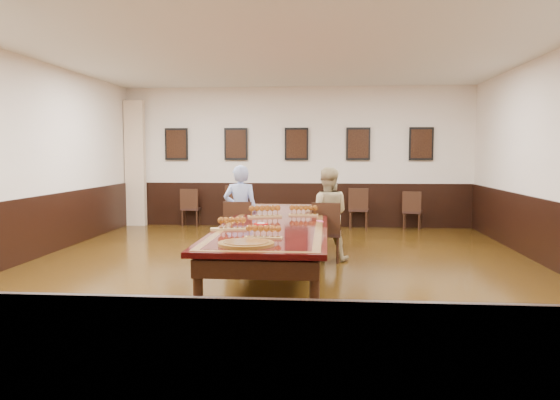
# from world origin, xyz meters

# --- Properties ---
(floor) EXTENTS (8.00, 10.00, 0.02)m
(floor) POSITION_xyz_m (0.00, 0.00, -0.01)
(floor) COLOR black
(floor) RESTS_ON ground
(ceiling) EXTENTS (8.00, 10.00, 0.02)m
(ceiling) POSITION_xyz_m (0.00, 0.00, 3.21)
(ceiling) COLOR white
(ceiling) RESTS_ON floor
(wall_back) EXTENTS (8.00, 0.02, 3.20)m
(wall_back) POSITION_xyz_m (0.00, 5.01, 1.60)
(wall_back) COLOR #F5E0CD
(wall_back) RESTS_ON floor
(wall_front) EXTENTS (8.00, 0.02, 3.20)m
(wall_front) POSITION_xyz_m (0.00, -5.01, 1.60)
(wall_front) COLOR #F5E0CD
(wall_front) RESTS_ON floor
(wall_left) EXTENTS (0.02, 10.00, 3.20)m
(wall_left) POSITION_xyz_m (-4.01, 0.00, 1.60)
(wall_left) COLOR #F5E0CD
(wall_left) RESTS_ON floor
(chair_man) EXTENTS (0.45, 0.49, 0.95)m
(chair_man) POSITION_xyz_m (-0.68, 0.95, 0.47)
(chair_man) COLOR black
(chair_man) RESTS_ON floor
(chair_woman) EXTENTS (0.47, 0.50, 0.94)m
(chair_woman) POSITION_xyz_m (0.69, 0.94, 0.47)
(chair_woman) COLOR black
(chair_woman) RESTS_ON floor
(spare_chair_a) EXTENTS (0.42, 0.46, 0.87)m
(spare_chair_a) POSITION_xyz_m (-2.44, 4.79, 0.44)
(spare_chair_a) COLOR black
(spare_chair_a) RESTS_ON floor
(spare_chair_b) EXTENTS (0.53, 0.56, 0.97)m
(spare_chair_b) POSITION_xyz_m (-1.39, 4.69, 0.48)
(spare_chair_b) COLOR black
(spare_chair_b) RESTS_ON floor
(spare_chair_c) EXTENTS (0.49, 0.52, 0.92)m
(spare_chair_c) POSITION_xyz_m (1.42, 4.69, 0.46)
(spare_chair_c) COLOR black
(spare_chair_c) RESTS_ON floor
(spare_chair_d) EXTENTS (0.50, 0.52, 0.86)m
(spare_chair_d) POSITION_xyz_m (2.59, 4.64, 0.43)
(spare_chair_d) COLOR black
(spare_chair_d) RESTS_ON floor
(person_man) EXTENTS (0.56, 0.37, 1.51)m
(person_man) POSITION_xyz_m (-0.68, 1.05, 0.75)
(person_man) COLOR #4F6CC6
(person_man) RESTS_ON floor
(person_woman) EXTENTS (0.76, 0.61, 1.47)m
(person_woman) POSITION_xyz_m (0.70, 1.04, 0.74)
(person_woman) COLOR tan
(person_woman) RESTS_ON floor
(pink_phone) EXTENTS (0.10, 0.14, 0.01)m
(pink_phone) POSITION_xyz_m (0.60, -0.02, 0.76)
(pink_phone) COLOR #F6528D
(pink_phone) RESTS_ON conference_table
(curtain) EXTENTS (0.45, 0.18, 2.90)m
(curtain) POSITION_xyz_m (-3.75, 4.82, 1.45)
(curtain) COLOR beige
(curtain) RESTS_ON floor
(wainscoting) EXTENTS (8.00, 10.00, 1.00)m
(wainscoting) POSITION_xyz_m (0.00, 0.00, 0.50)
(wainscoting) COLOR black
(wainscoting) RESTS_ON floor
(conference_table) EXTENTS (1.40, 5.00, 0.76)m
(conference_table) POSITION_xyz_m (0.00, 0.00, 0.61)
(conference_table) COLOR black
(conference_table) RESTS_ON floor
(posters) EXTENTS (6.14, 0.04, 0.74)m
(posters) POSITION_xyz_m (0.00, 4.94, 1.90)
(posters) COLOR black
(posters) RESTS_ON wall_back
(flight_a) EXTENTS (0.51, 0.28, 0.18)m
(flight_a) POSITION_xyz_m (-0.21, 0.37, 0.84)
(flight_a) COLOR #9E7842
(flight_a) RESTS_ON conference_table
(flight_b) EXTENTS (0.45, 0.14, 0.17)m
(flight_b) POSITION_xyz_m (0.34, 0.61, 0.83)
(flight_b) COLOR #9E7842
(flight_b) RESTS_ON conference_table
(flight_c) EXTENTS (0.46, 0.20, 0.17)m
(flight_c) POSITION_xyz_m (-0.50, -0.98, 0.83)
(flight_c) COLOR #9E7842
(flight_c) RESTS_ON conference_table
(flight_d) EXTENTS (0.42, 0.15, 0.16)m
(flight_d) POSITION_xyz_m (-0.00, -1.61, 0.82)
(flight_d) COLOR #9E7842
(flight_d) RESTS_ON conference_table
(red_plate_grp) EXTENTS (0.19, 0.19, 0.02)m
(red_plate_grp) POSITION_xyz_m (-0.18, -0.43, 0.76)
(red_plate_grp) COLOR #B10D0B
(red_plate_grp) RESTS_ON conference_table
(carved_platter) EXTENTS (0.74, 0.74, 0.05)m
(carved_platter) POSITION_xyz_m (-0.13, -2.07, 0.77)
(carved_platter) COLOR #593611
(carved_platter) RESTS_ON conference_table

